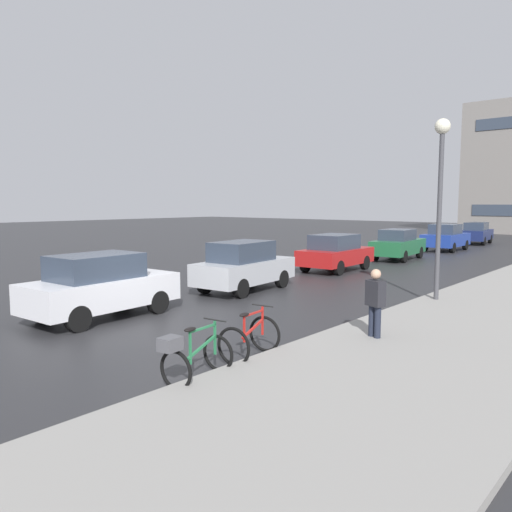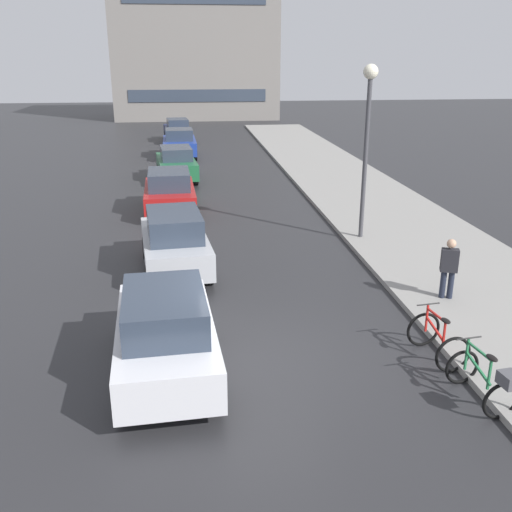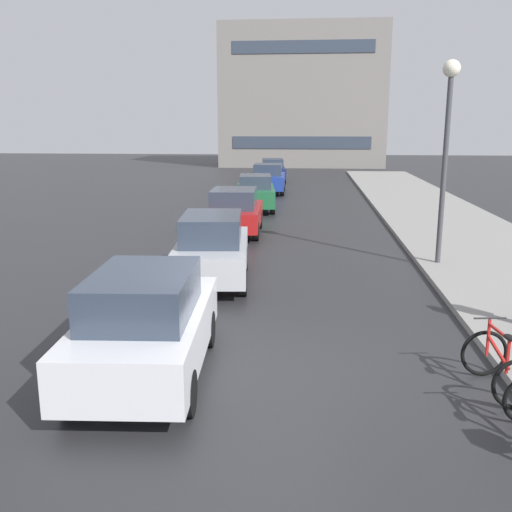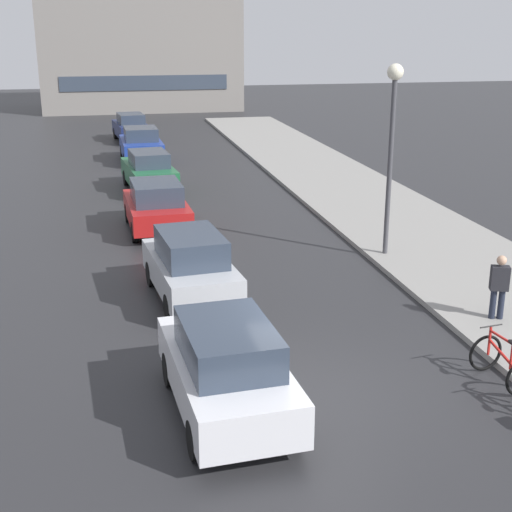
{
  "view_description": "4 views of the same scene",
  "coord_description": "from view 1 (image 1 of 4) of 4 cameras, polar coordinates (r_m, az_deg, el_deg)",
  "views": [
    {
      "loc": [
        9.71,
        -7.53,
        3.05
      ],
      "look_at": [
        1.59,
        1.9,
        1.72
      ],
      "focal_mm": 35.0,
      "sensor_mm": 36.0,
      "label": 1
    },
    {
      "loc": [
        -1.37,
        -9.95,
        5.69
      ],
      "look_at": [
        0.04,
        1.86,
        1.53
      ],
      "focal_mm": 40.0,
      "sensor_mm": 36.0,
      "label": 2
    },
    {
      "loc": [
        0.55,
        -8.46,
        3.84
      ],
      "look_at": [
        -0.66,
        4.38,
        0.89
      ],
      "focal_mm": 40.0,
      "sensor_mm": 36.0,
      "label": 3
    },
    {
      "loc": [
        -3.75,
        -11.26,
        6.48
      ],
      "look_at": [
        -0.53,
        3.62,
        1.54
      ],
      "focal_mm": 50.0,
      "sensor_mm": 36.0,
      "label": 4
    }
  ],
  "objects": [
    {
      "name": "car_blue",
      "position": [
        34.15,
        20.85,
        1.99
      ],
      "size": [
        2.01,
        4.1,
        1.7
      ],
      "color": "navy",
      "rests_on": "ground"
    },
    {
      "name": "car_white",
      "position": [
        13.83,
        -17.37,
        -3.28
      ],
      "size": [
        2.02,
        4.13,
        1.72
      ],
      "color": "silver",
      "rests_on": "ground"
    },
    {
      "name": "car_red",
      "position": [
        22.69,
        9.06,
        0.41
      ],
      "size": [
        2.02,
        4.0,
        1.65
      ],
      "color": "#AD1919",
      "rests_on": "ground"
    },
    {
      "name": "car_navy",
      "position": [
        40.62,
        23.87,
        2.42
      ],
      "size": [
        2.1,
        4.21,
        1.61
      ],
      "color": "navy",
      "rests_on": "ground"
    },
    {
      "name": "streetlamp",
      "position": [
        15.89,
        20.36,
        8.65
      ],
      "size": [
        0.45,
        0.45,
        5.51
      ],
      "color": "#424247",
      "rests_on": "ground"
    },
    {
      "name": "car_silver",
      "position": [
        17.34,
        -1.4,
        -1.15
      ],
      "size": [
        2.1,
        4.12,
        1.73
      ],
      "color": "#B2B5BA",
      "rests_on": "ground"
    },
    {
      "name": "bicycle_nearest",
      "position": [
        8.65,
        -7.39,
        -11.15
      ],
      "size": [
        0.82,
        1.48,
        0.99
      ],
      "color": "black",
      "rests_on": "ground"
    },
    {
      "name": "ground_plane",
      "position": [
        12.66,
        -11.24,
        -7.97
      ],
      "size": [
        140.0,
        140.0,
        0.0
      ],
      "primitive_type": "plane",
      "color": "#28282B"
    },
    {
      "name": "pedestrian",
      "position": [
        11.14,
        13.46,
        -5.11
      ],
      "size": [
        0.46,
        0.36,
        1.64
      ],
      "color": "#1E2333",
      "rests_on": "ground"
    },
    {
      "name": "bicycle_second",
      "position": [
        9.91,
        -0.71,
        -9.36
      ],
      "size": [
        0.89,
        1.24,
        0.99
      ],
      "color": "black",
      "rests_on": "ground"
    },
    {
      "name": "car_green",
      "position": [
        27.94,
        15.92,
        1.29
      ],
      "size": [
        2.12,
        4.36,
        1.64
      ],
      "color": "#1E6038",
      "rests_on": "ground"
    }
  ]
}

